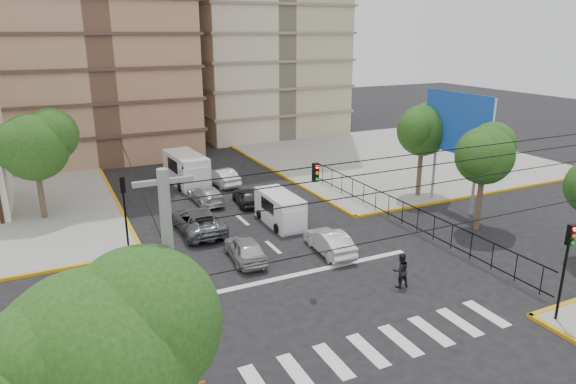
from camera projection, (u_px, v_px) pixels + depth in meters
ground at (314, 283)px, 25.94m from camera, size 160.00×160.00×0.00m
sidewalk_ne at (394, 158)px, 51.41m from camera, size 26.00×26.00×0.15m
crosswalk_stripes at (384, 345)px, 20.79m from camera, size 12.00×2.40×0.01m
stop_line at (303, 273)px, 26.97m from camera, size 13.00×0.40×0.01m
park_fence at (402, 226)px, 33.55m from camera, size 0.10×22.50×1.66m
billboard at (458, 125)px, 35.31m from camera, size 0.36×6.20×8.10m
tree_sw_near at (99, 360)px, 11.26m from camera, size 5.63×4.60×7.57m
tree_park_a at (486, 153)px, 31.61m from camera, size 4.41×3.60×6.83m
tree_park_c at (424, 128)px, 37.94m from camera, size 4.65×3.80×7.25m
tree_tudor at (35, 144)px, 33.19m from camera, size 5.39×4.40×7.43m
traffic_light_se at (566, 257)px, 21.55m from camera, size 0.28×0.22×4.40m
traffic_light_nw at (124, 202)px, 28.47m from camera, size 0.28×0.22×4.40m
traffic_light_hanging at (338, 181)px, 22.43m from camera, size 18.00×9.12×0.92m
utility_pole_sw at (175, 335)px, 13.04m from camera, size 1.40×0.28×9.00m
van_right_lane at (281, 210)px, 33.46m from camera, size 1.94×4.53×2.04m
van_left_lane at (187, 170)px, 42.16m from camera, size 2.61×5.82×2.56m
car_silver_front_left at (245, 248)px, 28.36m from camera, size 1.89×4.13×1.37m
car_white_front_right at (329, 242)px, 29.29m from camera, size 1.69×4.22×1.37m
car_grey_mid_left at (198, 221)px, 32.34m from camera, size 2.52×5.41×1.50m
car_silver_rear_left at (206, 195)px, 37.91m from camera, size 1.97×4.44×1.27m
car_darkgrey_mid_right at (247, 196)px, 37.50m from camera, size 1.92×3.89×1.28m
car_white_rear_right at (222, 177)px, 42.30m from camera, size 1.98×4.45×1.42m
pedestrian_crosswalk at (401, 270)px, 25.31m from camera, size 0.92×0.75×1.78m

